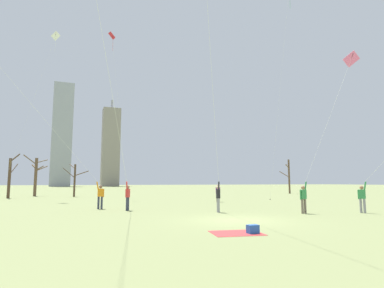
{
  "coord_description": "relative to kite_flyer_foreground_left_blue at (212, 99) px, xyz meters",
  "views": [
    {
      "loc": [
        -7.64,
        -13.74,
        1.83
      ],
      "look_at": [
        0.0,
        6.0,
        4.4
      ],
      "focal_mm": 29.47,
      "sensor_mm": 36.0,
      "label": 1
    }
  ],
  "objects": [
    {
      "name": "distant_kite_drifting_left_red",
      "position": [
        -2.81,
        22.85,
        11.77
      ],
      "size": [
        3.58,
        4.52,
        20.29
      ],
      "color": "red",
      "rests_on": "ground"
    },
    {
      "name": "distant_kite_drifting_right_white",
      "position": [
        -9.66,
        21.65,
        10.23
      ],
      "size": [
        4.96,
        0.46,
        18.71
      ],
      "color": "white",
      "rests_on": "ground"
    },
    {
      "name": "bare_tree_rightmost",
      "position": [
        26.21,
        27.04,
        -3.54
      ],
      "size": [
        1.69,
        2.78,
        5.52
      ],
      "color": "brown",
      "rests_on": "ground"
    },
    {
      "name": "bystander_far_off_by_trees",
      "position": [
        5.84,
        11.45,
        -5.49
      ],
      "size": [
        0.5,
        0.26,
        1.62
      ],
      "color": "#726656",
      "rests_on": "ground"
    },
    {
      "name": "kite_flyer_foreground_right_yellow",
      "position": [
        -8.37,
        7.09,
        -1.54
      ],
      "size": [
        14.98,
        1.62,
        18.49
      ],
      "color": "#33384C",
      "rests_on": "ground"
    },
    {
      "name": "ground_plane",
      "position": [
        0.52,
        -1.59,
        -6.4
      ],
      "size": [
        400.0,
        400.0,
        0.0
      ],
      "primitive_type": "plane",
      "color": "#848E56"
    },
    {
      "name": "bare_tree_right_of_center",
      "position": [
        -6.51,
        27.58,
        -4.14
      ],
      "size": [
        3.17,
        1.87,
        4.21
      ],
      "color": "#4C3828",
      "rests_on": "ground"
    },
    {
      "name": "kite_flyer_midfield_right_purple",
      "position": [
        -4.44,
        3.41,
        -2.55
      ],
      "size": [
        5.18,
        11.85,
        16.46
      ],
      "color": "#33384C",
      "rests_on": "ground"
    },
    {
      "name": "kite_flyer_foreground_left_blue",
      "position": [
        0.0,
        0.0,
        0.0
      ],
      "size": [
        6.15,
        9.31,
        22.13
      ],
      "color": "gray",
      "rests_on": "ground"
    },
    {
      "name": "picnic_spot",
      "position": [
        -1.12,
        -5.19,
        -6.31
      ],
      "size": [
        2.01,
        1.69,
        0.31
      ],
      "color": "#CC3838",
      "rests_on": "ground"
    },
    {
      "name": "skyline_wide_slab",
      "position": [
        -10.94,
        131.05,
        16.17
      ],
      "size": [
        8.33,
        5.05,
        45.14
      ],
      "color": "#9EA3AD",
      "rests_on": "ground"
    },
    {
      "name": "distant_kite_high_overhead_green",
      "position": [
        13.27,
        9.93,
        12.88
      ],
      "size": [
        1.03,
        3.74,
        21.98
      ],
      "color": "green",
      "rests_on": "ground"
    },
    {
      "name": "bare_tree_far_right_edge",
      "position": [
        -11.35,
        31.44,
        -3.62
      ],
      "size": [
        2.97,
        1.39,
        5.45
      ],
      "color": "brown",
      "rests_on": "ground"
    },
    {
      "name": "kite_flyer_midfield_left_pink",
      "position": [
        6.47,
        -0.16,
        -4.1
      ],
      "size": [
        5.11,
        0.52,
        10.57
      ],
      "color": "#726656",
      "rests_on": "ground"
    },
    {
      "name": "skyline_squat_block",
      "position": [
        9.16,
        126.28,
        10.83
      ],
      "size": [
        7.52,
        6.42,
        38.45
      ],
      "color": "gray",
      "rests_on": "ground"
    },
    {
      "name": "bare_tree_left_of_center",
      "position": [
        -13.6,
        26.44,
        -3.85
      ],
      "size": [
        1.11,
        2.45,
        5.21
      ],
      "color": "#4C3828",
      "rests_on": "ground"
    }
  ]
}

